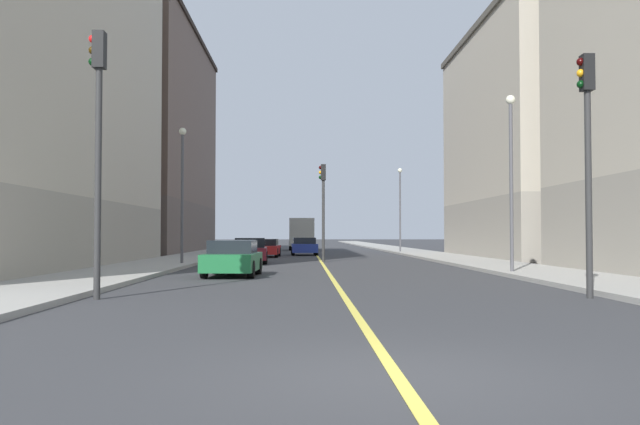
% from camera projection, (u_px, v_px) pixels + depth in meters
% --- Properties ---
extents(ground_plane, '(400.00, 400.00, 0.00)m').
position_uv_depth(ground_plane, '(397.00, 377.00, 7.34)').
color(ground_plane, '#333437').
rests_on(ground_plane, ground).
extents(sidewalk_left, '(3.76, 168.00, 0.15)m').
position_uv_depth(sidewalk_left, '(413.00, 252.00, 56.51)').
color(sidewalk_left, '#9E9B93').
rests_on(sidewalk_left, ground).
extents(sidewalk_right, '(3.76, 168.00, 0.15)m').
position_uv_depth(sidewalk_right, '(217.00, 252.00, 56.09)').
color(sidewalk_right, '#9E9B93').
rests_on(sidewalk_right, ground).
extents(lane_center_stripe, '(0.16, 154.00, 0.01)m').
position_uv_depth(lane_center_stripe, '(315.00, 253.00, 56.30)').
color(lane_center_stripe, '#E5D14C').
rests_on(lane_center_stripe, ground).
extents(building_left_mid, '(12.27, 19.06, 15.17)m').
position_uv_depth(building_left_mid, '(564.00, 143.00, 44.03)').
color(building_left_mid, '#9D9688').
rests_on(building_left_mid, ground).
extents(building_right_midblock, '(12.27, 24.92, 18.92)m').
position_uv_depth(building_right_midblock, '(127.00, 142.00, 57.32)').
color(building_right_midblock, brown).
rests_on(building_right_midblock, ground).
extents(traffic_light_left_near, '(0.40, 0.32, 6.01)m').
position_uv_depth(traffic_light_left_near, '(587.00, 140.00, 16.52)').
color(traffic_light_left_near, '#2D2D2D').
rests_on(traffic_light_left_near, ground).
extents(traffic_light_right_near, '(0.40, 0.32, 6.49)m').
position_uv_depth(traffic_light_right_near, '(98.00, 127.00, 16.22)').
color(traffic_light_right_near, '#2D2D2D').
rests_on(traffic_light_right_near, ground).
extents(traffic_light_median_far, '(0.40, 0.32, 5.54)m').
position_uv_depth(traffic_light_median_far, '(323.00, 198.00, 37.97)').
color(traffic_light_median_far, '#2D2D2D').
rests_on(traffic_light_median_far, ground).
extents(street_lamp_left_near, '(0.36, 0.36, 6.80)m').
position_uv_depth(street_lamp_left_near, '(511.00, 164.00, 25.83)').
color(street_lamp_left_near, '#4C4C51').
rests_on(street_lamp_left_near, ground).
extents(street_lamp_right_near, '(0.36, 0.36, 6.68)m').
position_uv_depth(street_lamp_right_near, '(182.00, 180.00, 33.04)').
color(street_lamp_right_near, '#4C4C51').
rests_on(street_lamp_right_near, ground).
extents(street_lamp_left_far, '(0.36, 0.36, 6.88)m').
position_uv_depth(street_lamp_left_far, '(400.00, 201.00, 55.35)').
color(street_lamp_left_far, '#4C4C51').
rests_on(street_lamp_left_far, ground).
extents(car_green, '(2.01, 4.09, 1.35)m').
position_uv_depth(car_green, '(233.00, 258.00, 25.04)').
color(car_green, '#1E6B38').
rests_on(car_green, ground).
extents(car_red, '(2.01, 4.36, 1.24)m').
position_uv_depth(car_red, '(265.00, 248.00, 46.28)').
color(car_red, red).
rests_on(car_red, ground).
extents(car_maroon, '(1.96, 4.18, 1.37)m').
position_uv_depth(car_maroon, '(250.00, 251.00, 36.01)').
color(car_maroon, maroon).
rests_on(car_maroon, ground).
extents(car_blue, '(2.06, 3.99, 1.32)m').
position_uv_depth(car_blue, '(304.00, 247.00, 50.37)').
color(car_blue, '#23389E').
rests_on(car_blue, ground).
extents(box_truck, '(2.49, 7.20, 3.12)m').
position_uv_depth(box_truck, '(302.00, 234.00, 66.99)').
color(box_truck, beige).
rests_on(box_truck, ground).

